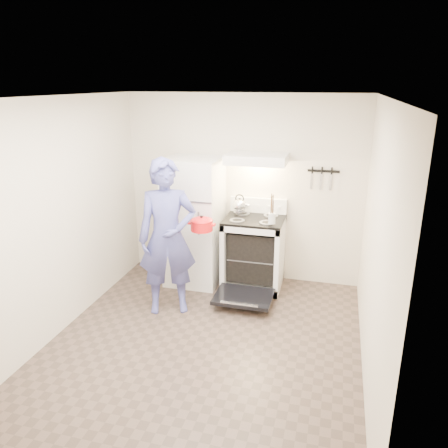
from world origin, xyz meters
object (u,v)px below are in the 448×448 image
at_px(refrigerator, 194,221).
at_px(dutch_oven, 202,225).
at_px(person, 168,238).
at_px(stove_body, 254,254).
at_px(tea_kettle, 240,204).

relative_size(refrigerator, dutch_oven, 5.11).
distance_m(refrigerator, person, 0.87).
bearing_deg(dutch_oven, refrigerator, 116.23).
bearing_deg(person, refrigerator, 65.27).
height_order(stove_body, tea_kettle, tea_kettle).
relative_size(stove_body, dutch_oven, 2.76).
xyz_separation_m(refrigerator, tea_kettle, (0.58, 0.16, 0.24)).
bearing_deg(dutch_oven, tea_kettle, 69.28).
relative_size(refrigerator, person, 0.92).
height_order(refrigerator, dutch_oven, refrigerator).
bearing_deg(refrigerator, person, -92.12).
distance_m(stove_body, tea_kettle, 0.68).
bearing_deg(tea_kettle, refrigerator, -164.81).
distance_m(stove_body, person, 1.31).
xyz_separation_m(stove_body, dutch_oven, (-0.51, -0.63, 0.55)).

